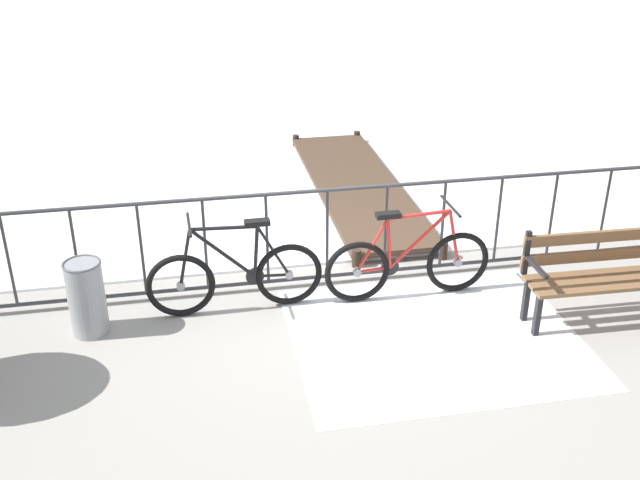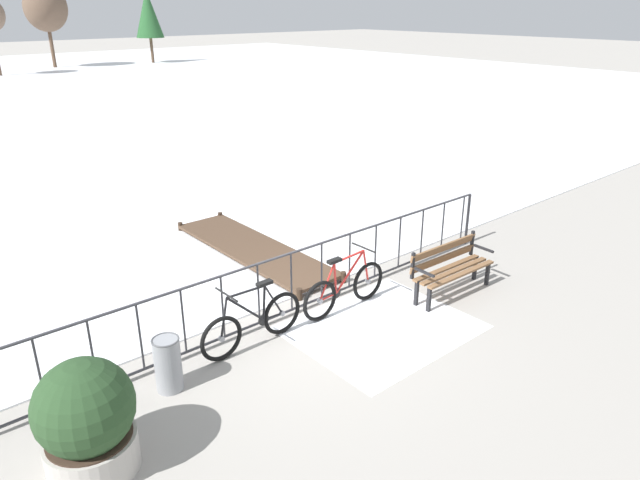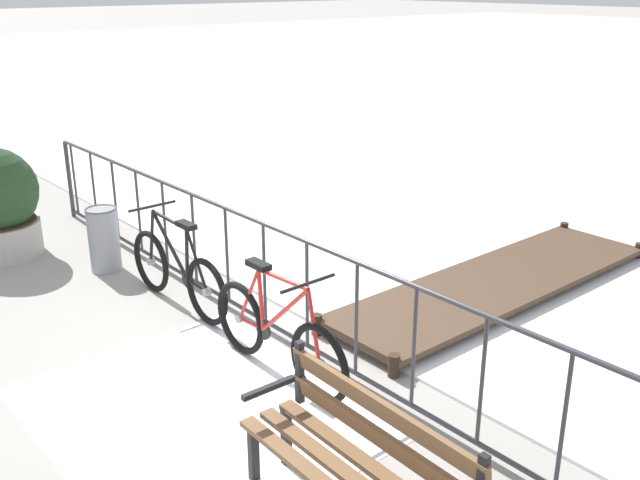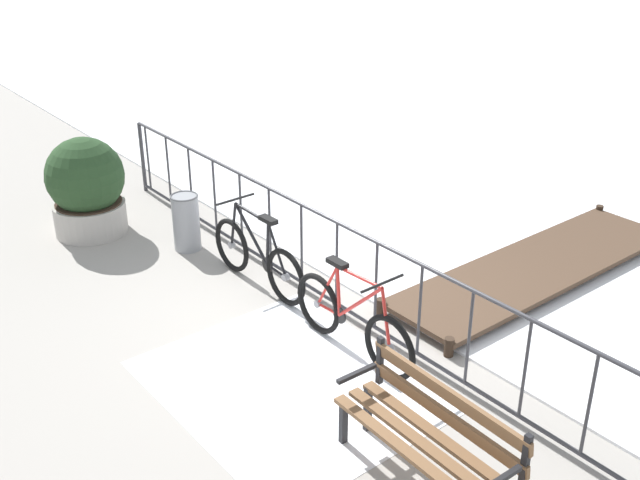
# 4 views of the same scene
# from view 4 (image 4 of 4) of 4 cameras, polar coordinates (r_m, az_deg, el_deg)

# --- Properties ---
(ground_plane) EXTENTS (160.00, 160.00, 0.00)m
(ground_plane) POSITION_cam_4_polar(r_m,az_deg,el_deg) (8.43, 1.22, -5.20)
(ground_plane) COLOR #9E9991
(snow_patch) EXTENTS (2.63, 2.20, 0.01)m
(snow_patch) POSITION_cam_4_polar(r_m,az_deg,el_deg) (7.30, -2.16, -10.63)
(snow_patch) COLOR white
(snow_patch) RESTS_ON ground
(railing_fence) EXTENTS (9.06, 0.06, 1.07)m
(railing_fence) POSITION_cam_4_polar(r_m,az_deg,el_deg) (8.16, 1.25, -1.82)
(railing_fence) COLOR #38383D
(railing_fence) RESTS_ON ground
(bicycle_near_railing) EXTENTS (1.71, 0.52, 0.97)m
(bicycle_near_railing) POSITION_cam_4_polar(r_m,az_deg,el_deg) (8.75, -4.66, -1.32)
(bicycle_near_railing) COLOR black
(bicycle_near_railing) RESTS_ON ground
(bicycle_second) EXTENTS (1.71, 0.52, 0.97)m
(bicycle_second) POSITION_cam_4_polar(r_m,az_deg,el_deg) (7.53, 2.39, -6.05)
(bicycle_second) COLOR black
(bicycle_second) RESTS_ON ground
(park_bench) EXTENTS (1.61, 0.52, 0.89)m
(park_bench) POSITION_cam_4_polar(r_m,az_deg,el_deg) (6.03, 8.22, -13.81)
(park_bench) COLOR brown
(park_bench) RESTS_ON ground
(planter_with_shrub) EXTENTS (1.01, 1.01, 1.30)m
(planter_with_shrub) POSITION_cam_4_polar(r_m,az_deg,el_deg) (10.43, -17.00, 3.79)
(planter_with_shrub) COLOR #ADA8A0
(planter_with_shrub) RESTS_ON ground
(trash_bin) EXTENTS (0.35, 0.35, 0.73)m
(trash_bin) POSITION_cam_4_polar(r_m,az_deg,el_deg) (9.76, -9.94, 1.35)
(trash_bin) COLOR gray
(trash_bin) RESTS_ON ground
(wooden_dock) EXTENTS (1.10, 4.20, 0.20)m
(wooden_dock) POSITION_cam_4_polar(r_m,az_deg,el_deg) (9.41, 15.83, -1.96)
(wooden_dock) COLOR #4C3828
(wooden_dock) RESTS_ON ground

